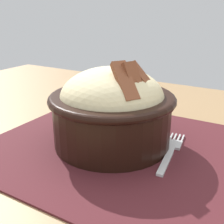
% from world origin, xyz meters
% --- Properties ---
extents(table, '(1.29, 0.87, 0.73)m').
position_xyz_m(table, '(0.00, 0.00, 0.67)').
color(table, '#99754C').
rests_on(table, ground_plane).
extents(placemat, '(0.40, 0.33, 0.00)m').
position_xyz_m(placemat, '(-0.01, 0.02, 0.74)').
color(placemat, '#47191E').
rests_on(placemat, table).
extents(bowl, '(0.21, 0.21, 0.13)m').
position_xyz_m(bowl, '(-0.04, 0.03, 0.79)').
color(bowl, black).
rests_on(bowl, placemat).
extents(fork, '(0.03, 0.13, 0.00)m').
position_xyz_m(fork, '(0.05, 0.05, 0.74)').
color(fork, silver).
rests_on(fork, placemat).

